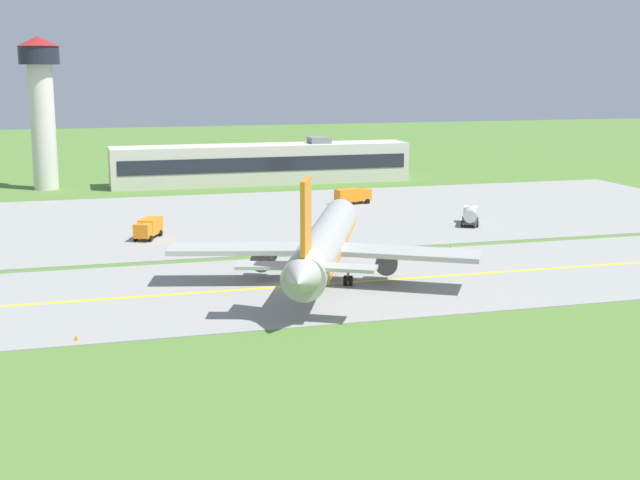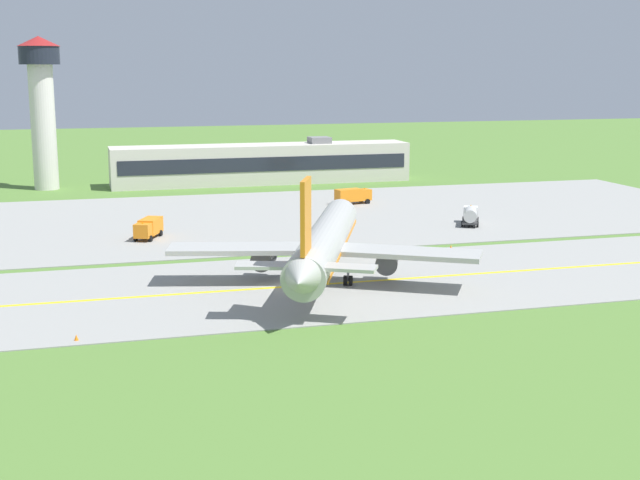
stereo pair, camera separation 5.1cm
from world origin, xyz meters
name	(u,v)px [view 1 (the left image)]	position (x,y,z in m)	size (l,w,h in m)	color
ground_plane	(287,288)	(0.00, 0.00, 0.00)	(500.00, 500.00, 0.00)	#517A33
taxiway_strip	(287,287)	(0.00, 0.00, 0.05)	(240.00, 28.00, 0.10)	gray
apron_pad	(286,216)	(10.00, 42.00, 0.05)	(140.00, 52.00, 0.10)	gray
taxiway_centreline	(287,287)	(0.00, 0.00, 0.11)	(220.00, 0.60, 0.01)	yellow
airplane_lead	(325,243)	(4.36, 1.37, 4.13)	(31.26, 37.88, 12.70)	#ADADA8
service_truck_baggage	(353,195)	(23.30, 50.71, 1.53)	(6.30, 3.33, 2.60)	orange
service_truck_fuel	(470,215)	(33.48, 27.81, 1.53)	(4.50, 6.29, 2.65)	silver
service_truck_catering	(148,227)	(-11.43, 30.05, 1.53)	(4.32, 6.31, 2.60)	orange
terminal_building	(262,164)	(14.66, 81.09, 3.76)	(57.51, 8.75, 8.68)	beige
control_tower	(41,98)	(-25.45, 83.49, 16.58)	(7.60, 7.60, 27.58)	silver
traffic_cone_near_edge	(76,338)	(-20.91, -12.72, 0.30)	(0.44, 0.44, 0.60)	orange
traffic_cone_mid_edge	(451,247)	(23.92, 13.02, 0.30)	(0.44, 0.44, 0.60)	orange
traffic_cone_far_edge	(415,251)	(18.77, 11.92, 0.30)	(0.44, 0.44, 0.60)	orange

